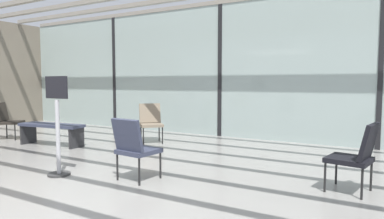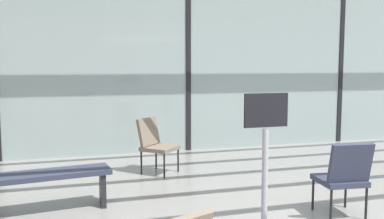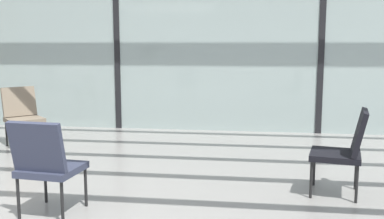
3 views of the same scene
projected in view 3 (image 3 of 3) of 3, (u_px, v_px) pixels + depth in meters
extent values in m
cube|color=#A3B7B2|center=(118.00, 36.00, 7.80)|extent=(14.00, 0.08, 3.27)
cube|color=black|center=(118.00, 36.00, 7.80)|extent=(0.10, 0.12, 3.27)
cube|color=black|center=(322.00, 36.00, 7.32)|extent=(0.10, 0.12, 3.27)
ellipsoid|color=#B2BCD6|center=(136.00, 23.00, 12.29)|extent=(11.96, 4.16, 4.16)
sphere|color=black|center=(19.00, 7.00, 10.70)|extent=(0.28, 0.28, 0.28)
sphere|color=black|center=(54.00, 7.00, 10.57)|extent=(0.28, 0.28, 0.28)
sphere|color=black|center=(90.00, 6.00, 10.45)|extent=(0.28, 0.28, 0.28)
cube|color=#33384C|center=(52.00, 169.00, 3.92)|extent=(0.53, 0.53, 0.06)
cube|color=#33384C|center=(37.00, 147.00, 3.68)|extent=(0.49, 0.19, 0.44)
cylinder|color=black|center=(86.00, 187.00, 4.11)|extent=(0.03, 0.03, 0.37)
cylinder|color=black|center=(45.00, 184.00, 4.21)|extent=(0.03, 0.03, 0.37)
cylinder|color=black|center=(62.00, 203.00, 3.70)|extent=(0.03, 0.03, 0.37)
cylinder|color=black|center=(18.00, 198.00, 3.80)|extent=(0.03, 0.03, 0.37)
cube|color=#7F705B|center=(24.00, 120.00, 6.48)|extent=(0.68, 0.68, 0.06)
cube|color=#7F705B|center=(19.00, 102.00, 6.61)|extent=(0.44, 0.44, 0.44)
cylinder|color=black|center=(15.00, 138.00, 6.22)|extent=(0.03, 0.03, 0.37)
cylinder|color=black|center=(44.00, 135.00, 6.48)|extent=(0.03, 0.03, 0.37)
cylinder|color=black|center=(6.00, 134.00, 6.55)|extent=(0.03, 0.03, 0.37)
cylinder|color=black|center=(35.00, 130.00, 6.81)|extent=(0.03, 0.03, 0.37)
cube|color=black|center=(335.00, 155.00, 4.42)|extent=(0.56, 0.56, 0.06)
cube|color=black|center=(359.00, 132.00, 4.32)|extent=(0.23, 0.50, 0.44)
cylinder|color=black|center=(314.00, 169.00, 4.72)|extent=(0.03, 0.03, 0.37)
cylinder|color=black|center=(311.00, 180.00, 4.33)|extent=(0.03, 0.03, 0.37)
cylinder|color=black|center=(356.00, 172.00, 4.58)|extent=(0.03, 0.03, 0.37)
cylinder|color=black|center=(357.00, 184.00, 4.19)|extent=(0.03, 0.03, 0.37)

